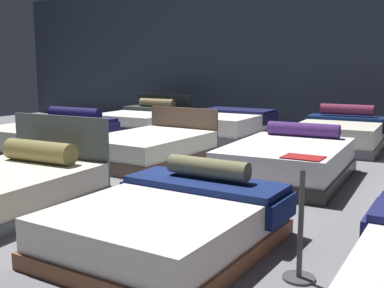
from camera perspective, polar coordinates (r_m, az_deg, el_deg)
The scene contains 10 objects.
ground_plane at distance 6.91m, azimuth 1.57°, elevation -3.62°, with size 18.00×18.00×0.02m, color slate.
showroom_back_wall at distance 11.44m, azimuth 14.17°, elevation 10.17°, with size 18.00×0.06×3.50m, color #333D4C.
bed_2 at distance 4.14m, azimuth -2.66°, elevation -9.33°, with size 1.63×1.96×0.67m.
bed_4 at distance 9.19m, azimuth -16.42°, elevation 0.94°, with size 1.73×2.18×0.73m.
bed_5 at distance 7.59m, azimuth -5.02°, elevation -0.59°, with size 1.53×2.05×0.82m.
bed_6 at distance 6.64m, azimuth 11.28°, elevation -2.04°, with size 1.62×2.21×0.69m.
bed_8 at distance 11.32m, azimuth -5.75°, elevation 2.79°, with size 1.77×1.96×0.81m.
bed_9 at distance 10.06m, azimuth 4.13°, elevation 2.12°, with size 1.54×2.09×0.58m.
bed_10 at distance 9.33m, azimuth 17.20°, elevation 1.10°, with size 1.59×2.01×0.78m.
price_sign at distance 3.60m, azimuth 12.76°, elevation -10.38°, with size 0.28×0.24×0.91m.
Camera 1 is at (3.24, -5.90, 1.55)m, focal length 44.86 mm.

